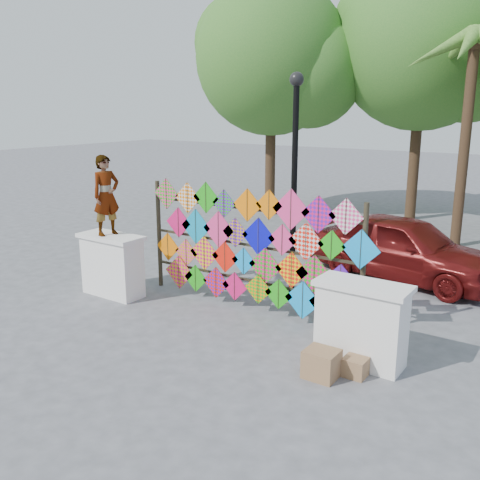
# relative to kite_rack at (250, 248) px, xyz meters

# --- Properties ---
(ground) EXTENTS (80.00, 80.00, 0.00)m
(ground) POSITION_rel_kite_rack_xyz_m (-0.09, -0.72, -1.23)
(ground) COLOR gray
(ground) RESTS_ON ground
(parapet_left) EXTENTS (1.40, 0.65, 1.28)m
(parapet_left) POSITION_rel_kite_rack_xyz_m (-2.79, -0.92, -0.58)
(parapet_left) COLOR white
(parapet_left) RESTS_ON ground
(parapet_right) EXTENTS (1.40, 0.65, 1.28)m
(parapet_right) POSITION_rel_kite_rack_xyz_m (2.61, -0.92, -0.58)
(parapet_right) COLOR white
(parapet_right) RESTS_ON ground
(kite_rack) EXTENTS (4.97, 0.24, 2.42)m
(kite_rack) POSITION_rel_kite_rack_xyz_m (0.00, 0.00, 0.00)
(kite_rack) COLOR #2F281A
(kite_rack) RESTS_ON ground
(tree_west) EXTENTS (5.85, 5.20, 8.01)m
(tree_west) POSITION_rel_kite_rack_xyz_m (-4.49, 8.31, 4.15)
(tree_west) COLOR #47341E
(tree_west) RESTS_ON ground
(tree_mid) EXTENTS (6.30, 5.60, 8.61)m
(tree_mid) POSITION_rel_kite_rack_xyz_m (0.02, 10.31, 4.55)
(tree_mid) COLOR #47341E
(tree_mid) RESTS_ON ground
(palm_tree) EXTENTS (3.62, 3.62, 5.83)m
(palm_tree) POSITION_rel_kite_rack_xyz_m (2.11, 7.28, 3.72)
(palm_tree) COLOR #47341E
(palm_tree) RESTS_ON ground
(vendor_woman) EXTENTS (0.49, 0.65, 1.61)m
(vendor_woman) POSITION_rel_kite_rack_xyz_m (-2.85, -0.92, 0.86)
(vendor_woman) COLOR #99999E
(vendor_woman) RESTS_ON parapet_left
(sedan) EXTENTS (4.53, 2.45, 1.46)m
(sedan) POSITION_rel_kite_rack_xyz_m (1.83, 3.53, -0.50)
(sedan) COLOR maroon
(sedan) RESTS_ON ground
(lamppost) EXTENTS (0.28, 0.28, 4.46)m
(lamppost) POSITION_rel_kite_rack_xyz_m (0.21, 1.28, 1.46)
(lamppost) COLOR black
(lamppost) RESTS_ON ground
(cardboard_box_near) EXTENTS (0.47, 0.42, 0.42)m
(cardboard_box_near) POSITION_rel_kite_rack_xyz_m (2.33, -1.67, -1.02)
(cardboard_box_near) COLOR #9A744A
(cardboard_box_near) RESTS_ON ground
(cardboard_box_far) EXTENTS (0.33, 0.31, 0.28)m
(cardboard_box_far) POSITION_rel_kite_rack_xyz_m (2.72, -1.36, -1.09)
(cardboard_box_far) COLOR #9A744A
(cardboard_box_far) RESTS_ON ground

